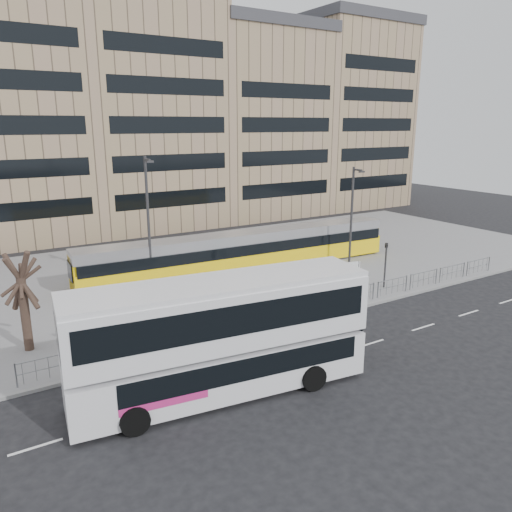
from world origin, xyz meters
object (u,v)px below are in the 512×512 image
lamp_post_west (149,219)px  station_sign (348,272)px  bare_tree (17,247)px  ad_panel (328,291)px  traffic_light_east (386,259)px  traffic_light_west (102,323)px  lamp_post_east (352,213)px  double_decker_bus (221,334)px  pedestrian (268,281)px  tram (244,251)px

lamp_post_west → station_sign: bearing=-34.6°
station_sign → bare_tree: size_ratio=0.27×
lamp_post_west → ad_panel: bearing=-45.1°
station_sign → traffic_light_east: size_ratio=0.66×
traffic_light_west → lamp_post_east: (20.76, 6.17, 2.23)m
double_decker_bus → lamp_post_east: size_ratio=1.64×
traffic_light_west → pedestrian: bearing=3.2°
double_decker_bus → lamp_post_east: (17.31, 11.23, 1.70)m
bare_tree → ad_panel: bearing=-9.2°
traffic_light_east → bare_tree: bearing=165.6°
tram → double_decker_bus: bearing=-120.5°
ad_panel → traffic_light_west: traffic_light_west is taller
ad_panel → traffic_light_east: traffic_light_east is taller
pedestrian → traffic_light_east: size_ratio=0.54×
double_decker_bus → lamp_post_west: lamp_post_west is taller
station_sign → pedestrian: size_ratio=1.22×
station_sign → bare_tree: bare_tree is taller
double_decker_bus → tram: 17.66m
double_decker_bus → station_sign: double_decker_bus is taller
ad_panel → pedestrian: (-2.13, 3.55, 0.05)m
tram → station_sign: bearing=-65.6°
lamp_post_east → station_sign: bearing=-134.0°
tram → lamp_post_west: size_ratio=2.83×
ad_panel → bare_tree: bare_tree is taller
tram → station_sign: 8.62m
lamp_post_east → bare_tree: 23.75m
traffic_light_west → lamp_post_east: size_ratio=0.40×
lamp_post_west → bare_tree: 10.16m
pedestrian → double_decker_bus: bearing=132.0°
double_decker_bus → traffic_light_west: size_ratio=4.05×
station_sign → pedestrian: (-4.54, 2.60, -0.57)m
station_sign → ad_panel: bearing=-145.3°
double_decker_bus → station_sign: 14.55m
ad_panel → double_decker_bus: bearing=-171.8°
traffic_light_east → lamp_post_west: (-13.51, 7.94, 2.80)m
tram → traffic_light_west: (-13.22, -9.63, 0.51)m
tram → lamp_post_east: 8.73m
traffic_light_west → station_sign: bearing=-10.8°
tram → traffic_light_west: traffic_light_west is taller
traffic_light_west → lamp_post_west: 10.96m
tram → pedestrian: tram is taller
tram → traffic_light_east: 10.48m
ad_panel → pedestrian: pedestrian is taller
ad_panel → lamp_post_east: (6.83, 5.52, 3.42)m
pedestrian → traffic_light_west: size_ratio=0.54×
double_decker_bus → lamp_post_west: bearing=88.2°
traffic_light_east → double_decker_bus: bearing=-167.3°
pedestrian → bare_tree: size_ratio=0.23×
double_decker_bus → traffic_light_west: 6.15m
station_sign → traffic_light_east: (2.83, -0.58, 0.57)m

